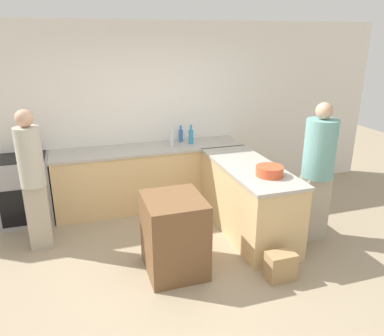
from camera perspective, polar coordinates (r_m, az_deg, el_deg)
name	(u,v)px	position (r m, az deg, el deg)	size (l,w,h in m)	color
ground_plane	(186,272)	(4.30, -0.95, -15.62)	(14.00, 14.00, 0.00)	tan
wall_back	(143,115)	(5.78, -7.46, 8.06)	(8.00, 0.06, 2.70)	white
counter_back	(150,177)	(5.70, -6.43, -1.33)	(2.80, 0.66, 0.93)	#D6B27A
counter_peninsula	(248,199)	(4.97, 8.49, -4.64)	(0.69, 1.79, 0.93)	#D6B27A
range_oven	(25,190)	(5.68, -24.14, -3.05)	(0.71, 0.59, 0.94)	#99999E
island_table	(174,235)	(4.14, -2.73, -10.13)	(0.62, 0.70, 0.87)	brown
mixing_bowl	(270,171)	(4.47, 11.73, -0.45)	(0.32, 0.32, 0.12)	#DB512D
water_bottle_blue	(181,135)	(5.81, -1.73, 5.01)	(0.07, 0.07, 0.25)	#386BB7
dish_soap_bottle	(191,136)	(5.69, -0.16, 4.87)	(0.07, 0.07, 0.29)	#338CBF
vinegar_bottle_clear	(172,139)	(5.55, -3.13, 4.50)	(0.07, 0.07, 0.30)	silver
person_by_range	(33,175)	(4.71, -23.13, -1.03)	(0.29, 0.29, 1.72)	#ADA38E
person_at_peninsula	(318,169)	(4.81, 18.58, -0.09)	(0.38, 0.38, 1.76)	#ADA38E
paper_bag	(280,266)	(4.23, 13.34, -14.36)	(0.31, 0.20, 0.31)	#A88456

